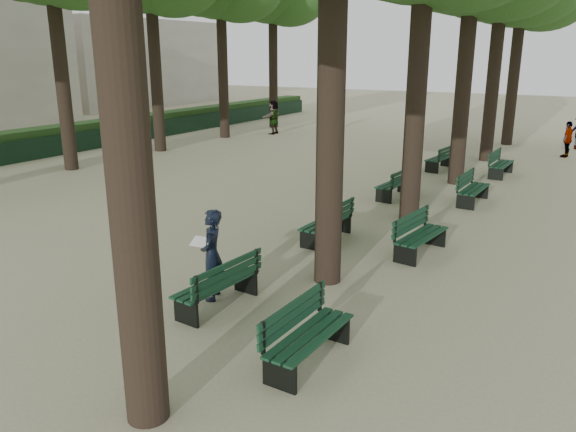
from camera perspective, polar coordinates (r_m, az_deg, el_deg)
The scene contains 16 objects.
ground at distance 9.72m, azimuth -12.22°, elevation -10.63°, with size 120.00×120.00×0.00m, color tan.
bench_left_0 at distance 10.03m, azimuth -7.17°, elevation -7.78°, with size 0.72×1.84×0.92m.
bench_left_1 at distance 13.47m, azimuth 3.91°, elevation -1.36°, with size 0.64×1.82×0.92m.
bench_left_2 at distance 17.76m, azimuth 10.80°, elevation 2.71°, with size 0.73×1.84×0.92m.
bench_left_3 at distance 22.50m, azimuth 15.16°, elevation 5.25°, with size 0.75×1.85×0.92m.
bench_right_0 at distance 8.30m, azimuth 2.16°, elevation -13.06°, with size 0.63×1.82×0.92m.
bench_right_1 at distance 12.83m, azimuth 13.34°, elevation -2.67°, with size 0.79×1.86×0.92m.
bench_right_2 at distance 17.64m, azimuth 18.28°, elevation 2.08°, with size 0.65×1.82×0.92m.
bench_right_3 at distance 21.98m, azimuth 20.82°, elevation 4.51°, with size 0.65×1.82×0.92m.
man_with_map at distance 10.20m, azimuth -7.73°, elevation -3.93°, with size 0.73×0.75×1.69m.
pedestrian_c at distance 27.10m, azimuth 26.53°, elevation 6.98°, with size 0.91×0.31×1.55m, color #262628.
pedestrian_a at distance 33.53m, azimuth 4.74°, elevation 10.20°, with size 0.83×0.34×1.71m, color #262628.
pedestrian_e at distance 31.57m, azimuth -1.48°, elevation 10.00°, with size 1.70×0.37×1.84m, color #262628.
fence at distance 27.49m, azimuth -20.35°, elevation 7.09°, with size 0.08×42.00×0.90m, color black.
hedge at distance 28.01m, azimuth -21.31°, elevation 7.46°, with size 1.20×42.00×1.20m, color #1B3D15.
building_far at distance 53.29m, azimuth -17.53°, elevation 14.59°, with size 12.00×16.00×7.00m, color #B7B2A3.
Camera 1 is at (6.00, -6.31, 4.33)m, focal length 35.00 mm.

